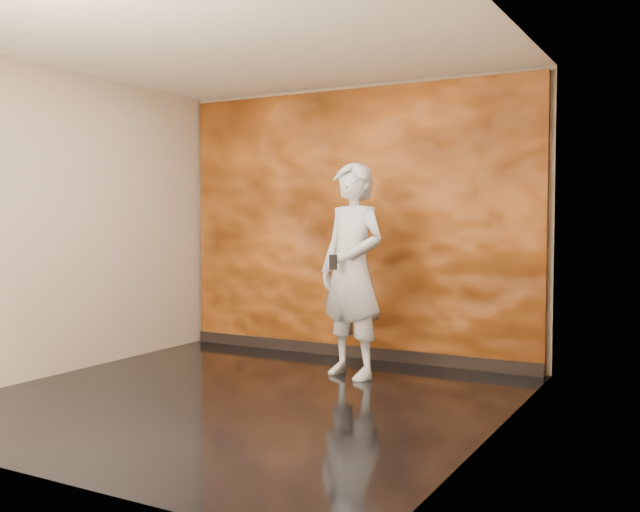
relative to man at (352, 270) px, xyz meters
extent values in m
cube|color=black|center=(-0.41, -1.11, -0.97)|extent=(4.00, 4.00, 0.01)
cube|color=tan|center=(-0.41, 0.89, 0.43)|extent=(4.00, 0.02, 2.80)
cube|color=tan|center=(-0.41, -3.11, 0.43)|extent=(4.00, 0.02, 2.80)
cube|color=tan|center=(-2.41, -1.11, 0.43)|extent=(0.02, 4.00, 2.80)
cube|color=tan|center=(1.59, -1.11, 0.43)|extent=(0.02, 4.00, 2.80)
cube|color=white|center=(-0.41, -1.11, 1.83)|extent=(4.00, 4.00, 0.01)
cube|color=orange|center=(-0.41, 0.85, 0.41)|extent=(3.90, 0.06, 2.75)
cube|color=black|center=(-0.41, 0.81, -0.91)|extent=(3.90, 0.04, 0.12)
imported|color=#959CA4|center=(0.00, 0.00, 0.00)|extent=(0.81, 0.66, 1.93)
cube|color=black|center=(-0.07, -0.24, 0.08)|extent=(0.07, 0.02, 0.13)
camera|label=1|loc=(2.84, -5.75, 0.46)|focal=40.00mm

